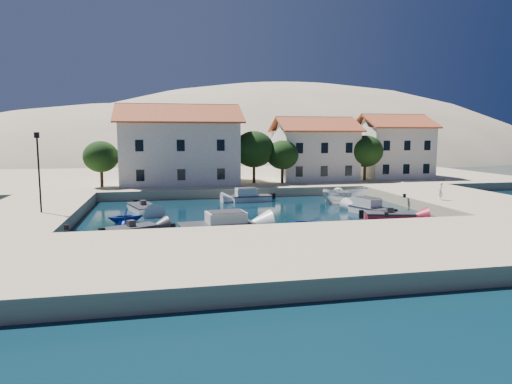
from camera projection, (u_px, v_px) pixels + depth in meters
ground at (285, 237)px, 31.45m from camera, size 400.00×400.00×0.00m
quay_south at (313, 252)px, 25.56m from camera, size 52.00×12.00×1.00m
quay_east at (458, 201)px, 45.23m from camera, size 11.00×20.00×1.00m
quay_west at (28, 215)px, 37.27m from camera, size 8.00×20.00×1.00m
quay_north at (231, 178)px, 68.70m from camera, size 80.00×36.00×1.00m
hills at (248, 222)px, 158.64m from camera, size 254.00×176.00×99.00m
building_left at (179, 143)px, 56.69m from camera, size 14.70×9.45×9.70m
building_mid at (314, 148)px, 61.37m from camera, size 10.50×8.40×8.30m
building_right at (392, 145)px, 64.73m from camera, size 9.45×8.40×8.80m
trees at (266, 152)px, 56.47m from camera, size 37.30×5.30×6.45m
lamppost at (38, 164)px, 35.09m from camera, size 0.35×0.25×6.22m
bollards at (306, 210)px, 35.62m from camera, size 29.36×9.56×0.30m
motorboat_grey_sw at (131, 231)px, 32.19m from camera, size 3.93×3.13×1.25m
cabin_cruiser_south at (216, 225)px, 33.35m from camera, size 5.65×2.95×1.60m
rowboat_south at (317, 230)px, 33.98m from camera, size 5.53×4.92×0.95m
motorboat_red_se at (389, 216)px, 37.82m from camera, size 4.28×2.70×1.25m
cabin_cruiser_east at (372, 209)px, 40.50m from camera, size 3.14×4.65×1.60m
boat_east at (345, 204)px, 46.66m from camera, size 4.94×2.31×1.84m
motorboat_white_ne at (338, 196)px, 50.19m from camera, size 2.55×3.40×1.25m
rowboat_west at (126, 223)px, 36.52m from camera, size 2.95×2.63×1.41m
motorboat_white_west at (143, 208)px, 41.86m from camera, size 3.23×4.81×1.25m
cabin_cruiser_north at (251, 197)px, 48.29m from camera, size 4.26×2.03×1.60m
pedestrian at (440, 191)px, 42.27m from camera, size 0.70×0.69×1.63m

